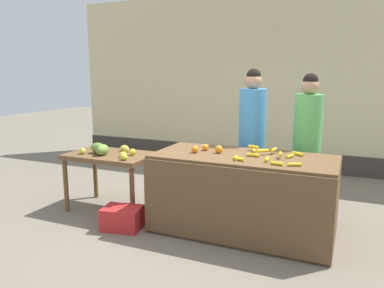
{
  "coord_description": "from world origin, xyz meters",
  "views": [
    {
      "loc": [
        1.54,
        -3.94,
        1.8
      ],
      "look_at": [
        -0.26,
        0.15,
        0.95
      ],
      "focal_mm": 34.98,
      "sensor_mm": 36.0,
      "label": 1
    }
  ],
  "objects_px": {
    "produce_crate": "(122,218)",
    "produce_sack": "(187,186)",
    "vendor_woman_blue_shirt": "(252,141)",
    "vendor_woman_green_shirt": "(307,146)"
  },
  "relations": [
    {
      "from": "produce_crate",
      "to": "produce_sack",
      "type": "height_order",
      "value": "produce_sack"
    },
    {
      "from": "vendor_woman_blue_shirt",
      "to": "produce_crate",
      "type": "relative_size",
      "value": 4.21
    },
    {
      "from": "vendor_woman_blue_shirt",
      "to": "produce_sack",
      "type": "bearing_deg",
      "value": -174.16
    },
    {
      "from": "vendor_woman_blue_shirt",
      "to": "produce_sack",
      "type": "height_order",
      "value": "vendor_woman_blue_shirt"
    },
    {
      "from": "vendor_woman_blue_shirt",
      "to": "produce_crate",
      "type": "xyz_separation_m",
      "value": [
        -1.21,
        -1.2,
        -0.81
      ]
    },
    {
      "from": "vendor_woman_green_shirt",
      "to": "produce_sack",
      "type": "xyz_separation_m",
      "value": [
        -1.56,
        -0.15,
        -0.66
      ]
    },
    {
      "from": "vendor_woman_green_shirt",
      "to": "produce_sack",
      "type": "relative_size",
      "value": 3.64
    },
    {
      "from": "vendor_woman_blue_shirt",
      "to": "vendor_woman_green_shirt",
      "type": "distance_m",
      "value": 0.68
    },
    {
      "from": "vendor_woman_blue_shirt",
      "to": "produce_crate",
      "type": "distance_m",
      "value": 1.88
    },
    {
      "from": "vendor_woman_blue_shirt",
      "to": "produce_sack",
      "type": "relative_size",
      "value": 3.75
    }
  ]
}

